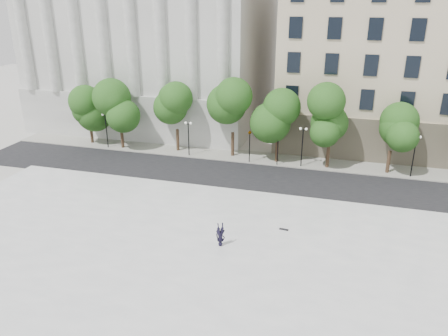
{
  "coord_description": "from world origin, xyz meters",
  "views": [
    {
      "loc": [
        9.74,
        -22.43,
        17.32
      ],
      "look_at": [
        0.63,
        10.0,
        4.08
      ],
      "focal_mm": 35.0,
      "sensor_mm": 36.0,
      "label": 1
    }
  ],
  "objects_px": {
    "person_lying": "(220,243)",
    "skateboard": "(284,229)",
    "traffic_light_west": "(250,131)",
    "traffic_light_east": "(278,133)"
  },
  "relations": [
    {
      "from": "traffic_light_west",
      "to": "person_lying",
      "type": "height_order",
      "value": "traffic_light_west"
    },
    {
      "from": "traffic_light_west",
      "to": "traffic_light_east",
      "type": "xyz_separation_m",
      "value": [
        3.13,
        0.0,
        -0.01
      ]
    },
    {
      "from": "person_lying",
      "to": "skateboard",
      "type": "relative_size",
      "value": 2.55
    },
    {
      "from": "person_lying",
      "to": "skateboard",
      "type": "xyz_separation_m",
      "value": [
        4.1,
        3.54,
        -0.21
      ]
    },
    {
      "from": "traffic_light_west",
      "to": "traffic_light_east",
      "type": "distance_m",
      "value": 3.13
    },
    {
      "from": "traffic_light_west",
      "to": "skateboard",
      "type": "xyz_separation_m",
      "value": [
        6.06,
        -14.8,
        -3.26
      ]
    },
    {
      "from": "traffic_light_east",
      "to": "skateboard",
      "type": "height_order",
      "value": "traffic_light_east"
    },
    {
      "from": "person_lying",
      "to": "skateboard",
      "type": "distance_m",
      "value": 5.42
    },
    {
      "from": "traffic_light_east",
      "to": "person_lying",
      "type": "xyz_separation_m",
      "value": [
        -1.17,
        -18.34,
        -3.04
      ]
    },
    {
      "from": "person_lying",
      "to": "skateboard",
      "type": "height_order",
      "value": "person_lying"
    }
  ]
}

